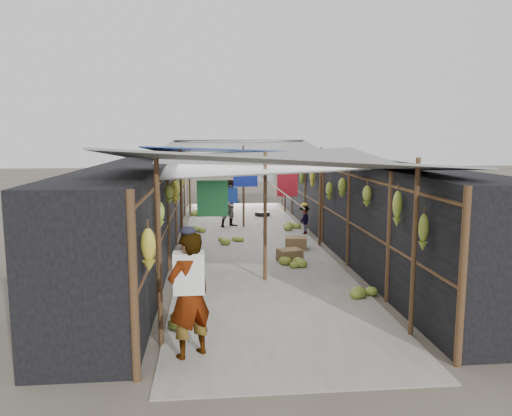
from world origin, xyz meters
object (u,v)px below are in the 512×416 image
object	(u,v)px
crate_near	(296,243)
vendor_seated	(304,220)
black_basin	(262,214)
vendor_elderly	(189,295)
shopper_blue	(231,204)

from	to	relation	value
crate_near	vendor_seated	xyz separation A→B (m)	(0.59, 1.96, 0.28)
black_basin	vendor_elderly	size ratio (longest dim) A/B	0.33
black_basin	vendor_elderly	world-z (taller)	vendor_elderly
crate_near	vendor_seated	world-z (taller)	vendor_seated
vendor_seated	vendor_elderly	bearing A→B (deg)	-26.78
vendor_elderly	shopper_blue	bearing A→B (deg)	-130.05
crate_near	shopper_blue	bearing A→B (deg)	123.27
black_basin	shopper_blue	world-z (taller)	shopper_blue
crate_near	black_basin	xyz separation A→B (m)	(-0.27, 5.42, -0.08)
shopper_blue	vendor_seated	size ratio (longest dim) A/B	1.72
black_basin	crate_near	bearing A→B (deg)	-87.12
vendor_seated	shopper_blue	bearing A→B (deg)	-130.03
shopper_blue	crate_near	bearing A→B (deg)	-94.98
vendor_elderly	shopper_blue	world-z (taller)	vendor_elderly
vendor_elderly	vendor_seated	distance (m)	8.61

